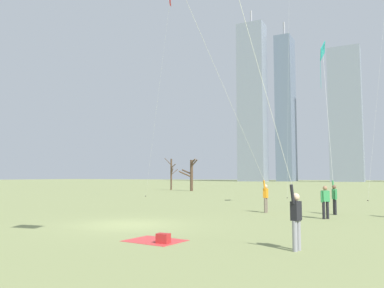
% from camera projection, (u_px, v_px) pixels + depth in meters
% --- Properties ---
extents(ground_plane, '(400.00, 400.00, 0.00)m').
position_uv_depth(ground_plane, '(129.00, 225.00, 16.57)').
color(ground_plane, '#848E56').
extents(kite_flyer_far_back_teal, '(1.33, 5.28, 11.33)m').
position_uv_depth(kite_flyer_far_back_teal, '(331.00, 157.00, 22.21)').
color(kite_flyer_far_back_teal, black).
rests_on(kite_flyer_far_back_teal, ground).
extents(kite_flyer_foreground_right_orange, '(2.61, 15.55, 17.66)m').
position_uv_depth(kite_flyer_foreground_right_orange, '(248.00, 154.00, 20.61)').
color(kite_flyer_foreground_right_orange, '#726656').
rests_on(kite_flyer_foreground_right_orange, ground).
extents(kite_flyer_midfield_right_yellow, '(2.02, 5.88, 12.03)m').
position_uv_depth(kite_flyer_midfield_right_yellow, '(276.00, 144.00, 10.28)').
color(kite_flyer_midfield_right_yellow, gray).
rests_on(kite_flyer_midfield_right_yellow, ground).
extents(bystander_far_off_by_trees, '(0.39, 0.38, 1.62)m').
position_uv_depth(bystander_far_off_by_trees, '(325.00, 200.00, 18.92)').
color(bystander_far_off_by_trees, black).
rests_on(bystander_far_off_by_trees, ground).
extents(distant_kite_high_overhead_red, '(6.23, 5.70, 17.89)m').
position_uv_depth(distant_kite_high_overhead_red, '(167.00, 26.00, 34.33)').
color(distant_kite_high_overhead_red, red).
rests_on(distant_kite_high_overhead_red, ground).
extents(picnic_spot, '(1.94, 1.58, 0.31)m').
position_uv_depth(picnic_spot, '(160.00, 239.00, 12.20)').
color(picnic_spot, '#CC3838').
rests_on(picnic_spot, ground).
extents(bare_tree_center, '(2.11, 3.01, 4.89)m').
position_uv_depth(bare_tree_center, '(171.00, 173.00, 58.73)').
color(bare_tree_center, '#4C3828').
rests_on(bare_tree_center, ground).
extents(bare_tree_far_right_edge, '(2.77, 1.46, 4.59)m').
position_uv_depth(bare_tree_far_right_edge, '(191.00, 174.00, 54.78)').
color(bare_tree_far_right_edge, '#4C3828').
rests_on(bare_tree_far_right_edge, ground).
extents(skyline_tall_tower, '(11.86, 7.60, 51.51)m').
position_uv_depth(skyline_tall_tower, '(346.00, 114.00, 146.74)').
color(skyline_tall_tower, gray).
rests_on(skyline_tall_tower, ground).
extents(skyline_mid_tower_left, '(6.62, 10.17, 67.38)m').
position_uv_depth(skyline_mid_tower_left, '(286.00, 108.00, 159.62)').
color(skyline_mid_tower_left, slate).
rests_on(skyline_mid_tower_left, ground).
extents(skyline_short_annex, '(10.95, 7.70, 71.74)m').
position_uv_depth(skyline_short_annex, '(252.00, 102.00, 158.56)').
color(skyline_short_annex, gray).
rests_on(skyline_short_annex, ground).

